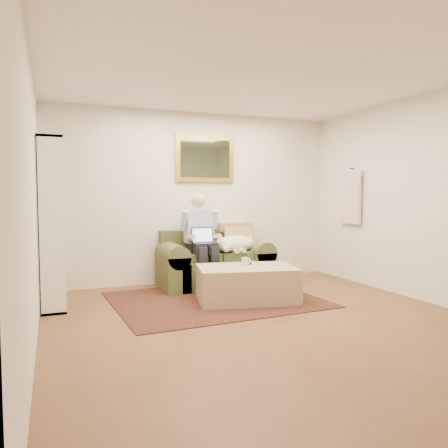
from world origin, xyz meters
TOP-DOWN VIEW (x-y plane):
  - room_shell at (0.00, 0.35)m, footprint 4.51×5.00m
  - rug at (-0.17, 1.22)m, footprint 2.63×2.15m
  - sofa at (0.13, 2.05)m, footprint 1.63×0.83m
  - seated_man at (-0.11, 1.90)m, footprint 0.54×0.77m
  - laptop at (-0.11, 1.84)m, footprint 0.32×0.25m
  - sleeping_dog at (0.42, 1.97)m, footprint 0.67×0.42m
  - ottoman at (0.17, 1.01)m, footprint 1.34×1.00m
  - coffee_mug at (0.20, 1.11)m, footprint 0.08×0.08m
  - tv_remote at (0.28, 1.22)m, footprint 0.06×0.15m
  - bookshelf at (-2.10, 1.60)m, footprint 0.28×0.80m
  - wall_mirror at (0.13, 2.47)m, footprint 0.94×0.04m
  - hanging_shirt at (2.19, 1.60)m, footprint 0.06×0.52m

SIDE VIEW (x-z plane):
  - rug at x=-0.17m, z-range 0.00..0.01m
  - ottoman at x=0.17m, z-range 0.00..0.44m
  - sofa at x=0.13m, z-range -0.21..0.77m
  - tv_remote at x=0.28m, z-range 0.44..0.46m
  - coffee_mug at x=0.20m, z-range 0.44..0.54m
  - sleeping_dog at x=0.42m, z-range 0.50..0.75m
  - seated_man at x=-0.11m, z-range 0.00..1.37m
  - laptop at x=-0.11m, z-range 0.60..0.83m
  - bookshelf at x=-2.10m, z-range 0.00..2.00m
  - room_shell at x=0.00m, z-range 0.00..2.61m
  - hanging_shirt at x=2.19m, z-range 0.90..1.80m
  - wall_mirror at x=0.13m, z-range 1.54..2.26m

